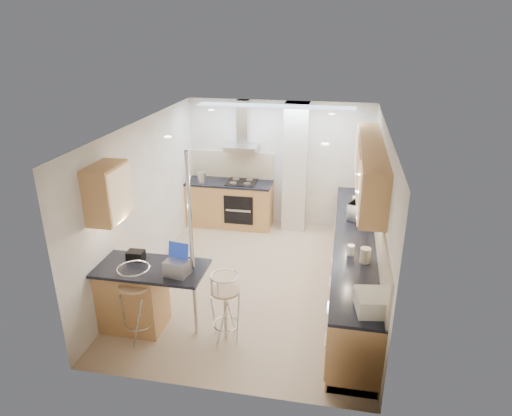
% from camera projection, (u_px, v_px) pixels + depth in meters
% --- Properties ---
extents(ground, '(4.80, 4.80, 0.00)m').
position_uv_depth(ground, '(256.00, 281.00, 7.32)').
color(ground, tan).
rests_on(ground, ground).
extents(room_shell, '(3.64, 4.84, 2.51)m').
position_uv_depth(room_shell, '(281.00, 184.00, 7.02)').
color(room_shell, silver).
rests_on(room_shell, ground).
extents(right_counter, '(0.63, 4.40, 0.92)m').
position_uv_depth(right_counter, '(354.00, 264.00, 6.88)').
color(right_counter, tan).
rests_on(right_counter, ground).
extents(back_counter, '(1.70, 0.63, 0.92)m').
position_uv_depth(back_counter, '(230.00, 203.00, 9.22)').
color(back_counter, tan).
rests_on(back_counter, ground).
extents(peninsula, '(1.47, 0.72, 0.94)m').
position_uv_depth(peninsula, '(152.00, 298.00, 6.02)').
color(peninsula, tan).
rests_on(peninsula, ground).
extents(microwave, '(0.52, 0.60, 0.28)m').
position_uv_depth(microwave, '(363.00, 210.00, 7.31)').
color(microwave, white).
rests_on(microwave, right_counter).
extents(laptop, '(0.31, 0.25, 0.19)m').
position_uv_depth(laptop, '(177.00, 268.00, 5.62)').
color(laptop, '#989B9F').
rests_on(laptop, peninsula).
extents(bag, '(0.23, 0.17, 0.12)m').
position_uv_depth(bag, '(136.00, 255.00, 6.01)').
color(bag, black).
rests_on(bag, peninsula).
extents(bar_stool_near, '(0.57, 0.57, 1.05)m').
position_uv_depth(bar_stool_near, '(137.00, 303.00, 5.81)').
color(bar_stool_near, tan).
rests_on(bar_stool_near, ground).
extents(bar_stool_end, '(0.54, 0.54, 0.94)m').
position_uv_depth(bar_stool_end, '(225.00, 307.00, 5.83)').
color(bar_stool_end, tan).
rests_on(bar_stool_end, ground).
extents(jar_a, '(0.15, 0.15, 0.19)m').
position_uv_depth(jar_a, '(356.00, 202.00, 7.74)').
color(jar_a, beige).
rests_on(jar_a, right_counter).
extents(jar_b, '(0.13, 0.13, 0.16)m').
position_uv_depth(jar_b, '(351.00, 209.00, 7.50)').
color(jar_b, beige).
rests_on(jar_b, right_counter).
extents(jar_c, '(0.17, 0.17, 0.20)m').
position_uv_depth(jar_c, '(365.00, 255.00, 5.97)').
color(jar_c, '#BEB298').
rests_on(jar_c, right_counter).
extents(jar_d, '(0.12, 0.12, 0.15)m').
position_uv_depth(jar_d, '(351.00, 250.00, 6.16)').
color(jar_d, white).
rests_on(jar_d, right_counter).
extents(bread_bin, '(0.37, 0.44, 0.21)m').
position_uv_depth(bread_bin, '(371.00, 302.00, 4.95)').
color(bread_bin, beige).
rests_on(bread_bin, right_counter).
extents(kettle, '(0.16, 0.16, 0.22)m').
position_uv_depth(kettle, '(202.00, 178.00, 8.96)').
color(kettle, silver).
rests_on(kettle, back_counter).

